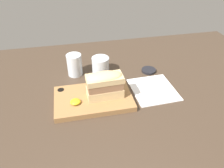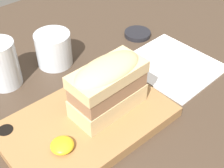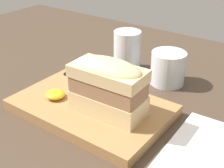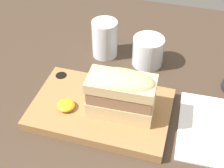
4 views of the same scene
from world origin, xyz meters
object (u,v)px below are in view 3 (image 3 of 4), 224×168
at_px(serving_board, 91,107).
at_px(sandwich, 108,85).
at_px(water_glass, 127,53).
at_px(wine_glass, 168,70).
at_px(napkin, 223,156).

height_order(serving_board, sandwich, sandwich).
relative_size(water_glass, wine_glass, 1.26).
bearing_deg(wine_glass, napkin, -42.91).
bearing_deg(sandwich, napkin, 7.24).
distance_m(sandwich, napkin, 0.23).
bearing_deg(water_glass, serving_board, -75.46).
relative_size(serving_board, water_glass, 2.99).
bearing_deg(napkin, sandwich, -172.76).
bearing_deg(napkin, water_glass, 148.96).
relative_size(sandwich, napkin, 0.70).
bearing_deg(sandwich, wine_glass, 85.23).
relative_size(serving_board, wine_glass, 3.78).
height_order(sandwich, water_glass, sandwich).
height_order(serving_board, wine_glass, wine_glass).
relative_size(water_glass, napkin, 0.51).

